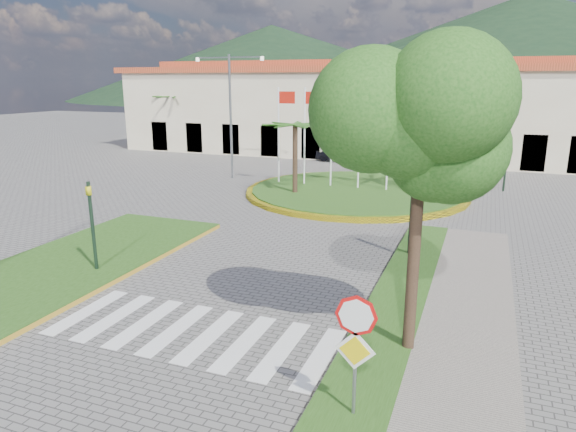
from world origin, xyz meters
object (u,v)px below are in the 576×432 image
(deciduous_tree, at_px, (422,139))
(white_van, at_px, (274,148))
(car_dark_a, at_px, (337,155))
(stop_sign, at_px, (356,338))
(roundabout_island, at_px, (356,191))
(car_dark_b, at_px, (527,159))

(deciduous_tree, relative_size, white_van, 1.66)
(car_dark_a, bearing_deg, stop_sign, -161.35)
(stop_sign, distance_m, car_dark_a, 32.92)
(white_van, bearing_deg, roundabout_island, -116.59)
(white_van, relative_size, car_dark_b, 1.16)
(roundabout_island, relative_size, car_dark_a, 3.81)
(car_dark_a, relative_size, car_dark_b, 0.95)
(roundabout_island, bearing_deg, car_dark_b, 55.41)
(deciduous_tree, bearing_deg, roundabout_island, 107.91)
(roundabout_island, height_order, car_dark_b, roundabout_island)
(stop_sign, bearing_deg, car_dark_a, 106.47)
(stop_sign, xyz_separation_m, white_van, (-15.60, 33.51, -1.22))
(roundabout_island, distance_m, white_van, 17.21)
(car_dark_a, height_order, car_dark_b, car_dark_b)
(deciduous_tree, distance_m, car_dark_a, 30.54)
(stop_sign, bearing_deg, white_van, 114.96)
(white_van, bearing_deg, car_dark_a, -82.43)
(car_dark_a, bearing_deg, roundabout_island, -156.76)
(car_dark_a, bearing_deg, car_dark_b, -76.99)
(car_dark_a, xyz_separation_m, car_dark_b, (14.25, 2.73, 0.01))
(roundabout_island, distance_m, stop_sign, 20.69)
(deciduous_tree, distance_m, white_van, 34.82)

